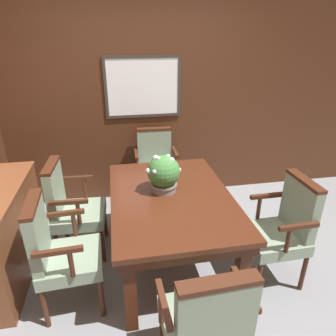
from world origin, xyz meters
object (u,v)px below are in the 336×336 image
object	(u,v)px
chair_head_far	(156,165)
chair_left_near	(59,250)
chair_right_near	(283,227)
chair_head_near	(206,323)
chair_left_far	(71,205)
potted_plant	(164,174)
dining_table	(171,205)

from	to	relation	value
chair_head_far	chair_left_near	size ratio (longest dim) A/B	1.00
chair_right_near	chair_head_far	size ratio (longest dim) A/B	1.00
chair_right_near	chair_head_near	size ratio (longest dim) A/B	1.00
chair_head_far	chair_left_far	size ratio (longest dim) A/B	1.00
potted_plant	chair_right_near	bearing A→B (deg)	-25.35
dining_table	chair_head_far	distance (m)	1.16
chair_head_near	chair_left_far	distance (m)	1.74
chair_head_near	chair_left_far	world-z (taller)	same
chair_head_near	dining_table	bearing A→B (deg)	-92.87
chair_left_far	potted_plant	size ratio (longest dim) A/B	2.87
chair_head_far	potted_plant	world-z (taller)	potted_plant
chair_head_far	potted_plant	xyz separation A→B (m)	(-0.07, -1.06, 0.38)
chair_right_near	chair_left_far	size ratio (longest dim) A/B	1.00
chair_left_far	dining_table	bearing A→B (deg)	-106.96
dining_table	chair_head_far	size ratio (longest dim) A/B	1.55
chair_left_far	chair_left_near	distance (m)	0.67
chair_head_near	chair_left_near	xyz separation A→B (m)	(-0.93, 0.82, 0.00)
dining_table	potted_plant	size ratio (longest dim) A/B	4.45
chair_left_far	chair_head_far	bearing A→B (deg)	-46.59
chair_left_far	chair_left_near	bearing A→B (deg)	-178.96
chair_right_near	chair_left_near	world-z (taller)	same
chair_head_near	chair_left_far	size ratio (longest dim) A/B	1.00
chair_head_near	potted_plant	xyz separation A→B (m)	(-0.03, 1.25, 0.38)
chair_head_near	chair_head_far	bearing A→B (deg)	-93.09
chair_right_near	chair_left_near	size ratio (longest dim) A/B	1.00
chair_left_far	potted_plant	distance (m)	0.99
chair_right_near	chair_left_near	xyz separation A→B (m)	(-1.87, 0.03, 0.00)
chair_right_near	potted_plant	size ratio (longest dim) A/B	2.87
chair_right_near	chair_head_near	distance (m)	1.23
chair_right_near	chair_left_far	bearing A→B (deg)	-111.65
chair_head_near	potted_plant	bearing A→B (deg)	-90.50
chair_head_near	chair_left_near	distance (m)	1.24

